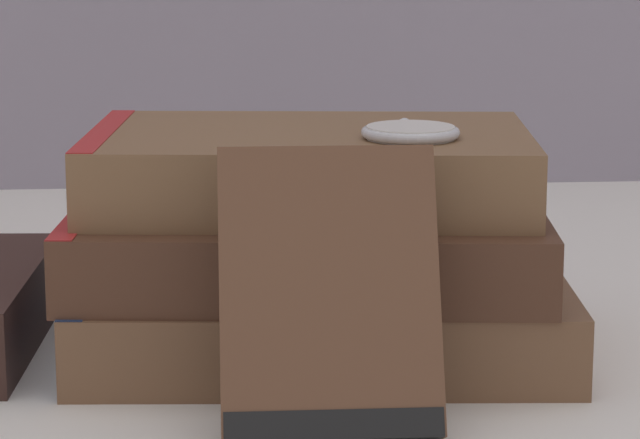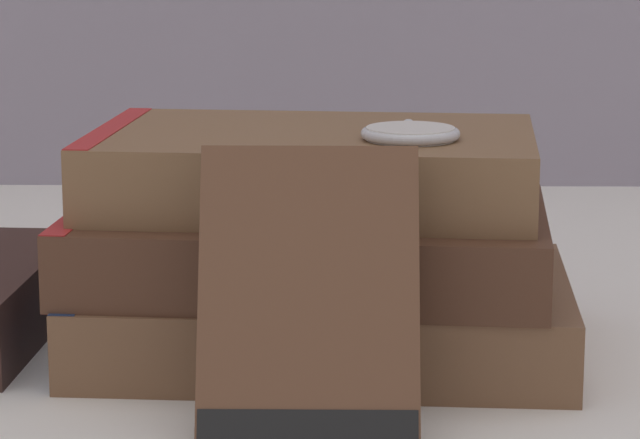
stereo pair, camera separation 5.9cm
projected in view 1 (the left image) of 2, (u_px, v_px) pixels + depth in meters
ground_plane at (270, 387)px, 0.69m from camera, size 3.00×3.00×0.00m
book_flat_bottom at (312, 314)px, 0.75m from camera, size 0.25×0.18×0.04m
book_flat_middle at (296, 244)px, 0.73m from camera, size 0.24×0.17×0.04m
book_flat_top at (299, 168)px, 0.74m from camera, size 0.22×0.16×0.04m
book_leaning_front at (329, 305)px, 0.63m from camera, size 0.09×0.07×0.12m
pocket_watch at (410, 132)px, 0.71m from camera, size 0.05×0.05×0.01m
reading_glasses at (251, 281)px, 0.88m from camera, size 0.11×0.08×0.00m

